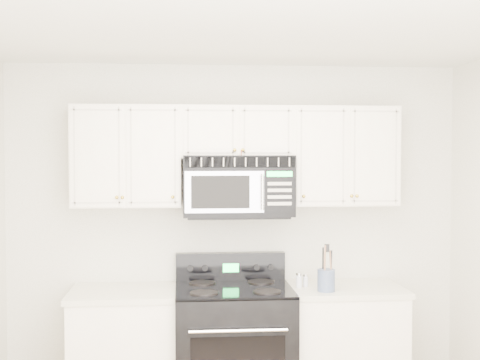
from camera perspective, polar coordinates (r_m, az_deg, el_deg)
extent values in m
cube|color=silver|center=(3.53, 1.93, 13.43)|extent=(3.50, 3.50, 0.01)
cube|color=silver|center=(5.25, -0.44, -4.45)|extent=(3.50, 0.01, 2.60)
cube|color=silver|center=(5.11, -9.41, -14.53)|extent=(0.82, 0.63, 0.88)
cube|color=#EDE6C2|center=(5.00, -9.45, -9.48)|extent=(0.86, 0.65, 0.04)
cube|color=silver|center=(5.24, 8.88, -14.10)|extent=(0.82, 0.63, 0.88)
cube|color=#EDE6C2|center=(5.13, 8.91, -9.16)|extent=(0.86, 0.65, 0.04)
cube|color=black|center=(5.06, -0.54, -14.44)|extent=(0.85, 0.72, 0.92)
cylinder|color=white|center=(4.61, -0.14, -12.75)|extent=(0.67, 0.02, 0.02)
cube|color=black|center=(4.95, -0.54, -9.27)|extent=(0.85, 0.72, 0.02)
cube|color=black|center=(5.24, -0.82, -7.42)|extent=(0.85, 0.08, 0.22)
cube|color=#1EE251|center=(5.20, -0.79, -7.51)|extent=(0.12, 0.00, 0.07)
cube|color=silver|center=(5.04, -9.62, 2.02)|extent=(0.80, 0.33, 0.75)
cube|color=silver|center=(5.18, 8.80, 2.03)|extent=(0.80, 0.33, 0.75)
cube|color=silver|center=(5.05, -0.29, 4.10)|extent=(0.84, 0.33, 0.39)
sphere|color=gold|center=(4.87, -10.01, -1.47)|extent=(0.03, 0.03, 0.03)
sphere|color=gold|center=(4.85, -5.76, -1.46)|extent=(0.03, 0.03, 0.03)
sphere|color=gold|center=(4.93, 5.46, -1.39)|extent=(0.03, 0.03, 0.03)
sphere|color=gold|center=(5.01, 9.51, -1.36)|extent=(0.03, 0.03, 0.03)
sphere|color=gold|center=(4.85, -0.46, 2.57)|extent=(0.03, 0.03, 0.03)
sphere|color=gold|center=(4.86, 0.25, 2.57)|extent=(0.03, 0.03, 0.03)
cylinder|color=#B32704|center=(4.86, 0.11, 1.98)|extent=(0.00, 0.00, 0.10)
sphere|color=gold|center=(4.86, 0.11, 1.33)|extent=(0.03, 0.03, 0.03)
cube|color=black|center=(5.01, -0.20, -0.46)|extent=(0.82, 0.41, 0.45)
cube|color=beige|center=(4.81, 0.00, 1.54)|extent=(0.80, 0.01, 0.08)
cube|color=#AEAFC1|center=(4.80, -1.33, -1.03)|extent=(0.57, 0.01, 0.30)
cube|color=black|center=(4.79, -1.68, -1.04)|extent=(0.42, 0.01, 0.24)
cube|color=black|center=(4.84, 3.39, -1.01)|extent=(0.23, 0.01, 0.30)
cube|color=#1EE251|center=(4.83, 3.40, 0.52)|extent=(0.19, 0.00, 0.04)
cylinder|color=white|center=(4.79, 1.94, -1.04)|extent=(0.02, 0.02, 0.26)
cylinder|color=#4D5972|center=(4.91, 7.36, -8.49)|extent=(0.13, 0.13, 0.16)
cylinder|color=#916143|center=(4.90, 7.77, -7.58)|extent=(0.01, 0.01, 0.28)
cylinder|color=black|center=(4.92, 7.09, -7.41)|extent=(0.01, 0.01, 0.30)
cylinder|color=#916143|center=(4.86, 7.25, -7.41)|extent=(0.01, 0.01, 0.32)
cylinder|color=black|center=(4.90, 7.77, -7.57)|extent=(0.01, 0.01, 0.28)
cylinder|color=silver|center=(5.02, 5.06, -8.62)|extent=(0.04, 0.04, 0.09)
cylinder|color=white|center=(5.01, 5.06, -8.00)|extent=(0.05, 0.05, 0.02)
cylinder|color=silver|center=(5.06, 5.62, -8.62)|extent=(0.04, 0.04, 0.08)
cylinder|color=white|center=(5.06, 5.62, -8.11)|extent=(0.04, 0.04, 0.01)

